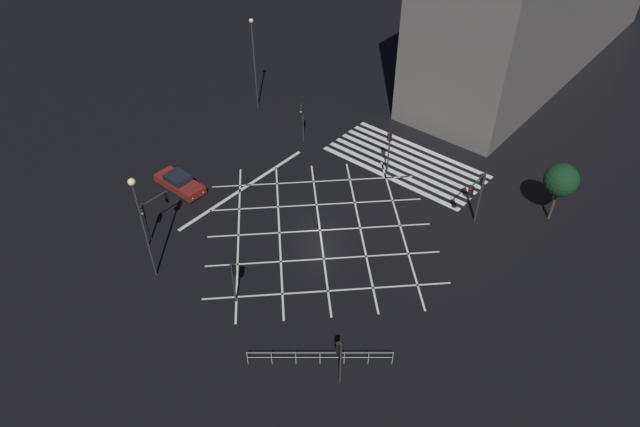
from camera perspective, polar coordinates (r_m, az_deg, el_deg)
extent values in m
plane|color=black|center=(41.99, 0.00, -1.70)|extent=(200.00, 200.00, 0.00)
cube|color=silver|center=(47.46, 6.75, 3.68)|extent=(13.46, 0.50, 0.01)
cube|color=silver|center=(48.09, 7.36, 4.17)|extent=(13.46, 0.50, 0.01)
cube|color=silver|center=(48.72, 7.96, 4.64)|extent=(13.46, 0.50, 0.01)
cube|color=silver|center=(49.36, 8.54, 5.10)|extent=(13.46, 0.50, 0.01)
cube|color=silver|center=(50.00, 9.11, 5.54)|extent=(13.46, 0.50, 0.01)
cube|color=silver|center=(50.66, 9.67, 5.98)|extent=(13.46, 0.50, 0.01)
cube|color=silver|center=(51.32, 10.21, 6.40)|extent=(13.46, 0.50, 0.01)
cube|color=silver|center=(46.60, -0.64, 3.21)|extent=(11.74, 11.74, 0.01)
cube|color=silver|center=(42.80, 8.01, -1.21)|extent=(11.74, 11.74, 0.01)
cube|color=silver|center=(44.25, -0.34, 0.89)|extent=(11.74, 11.74, 0.01)
cube|color=silver|center=(42.29, 4.04, -1.45)|extent=(11.74, 11.74, 0.01)
cube|color=silver|center=(41.99, 0.00, -1.69)|extent=(11.74, 11.74, 0.01)
cube|color=silver|center=(41.99, 0.00, -1.69)|extent=(11.74, 11.74, 0.01)
cube|color=silver|center=(39.82, 0.38, -4.56)|extent=(11.74, 11.74, 0.01)
cube|color=silver|center=(41.90, -4.08, -1.93)|extent=(11.74, 11.74, 0.01)
cube|color=silver|center=(37.77, 0.80, -7.75)|extent=(11.74, 11.74, 0.01)
cube|color=silver|center=(42.02, -8.16, -2.15)|extent=(11.74, 11.74, 0.01)
cube|color=silver|center=(46.34, -7.59, 2.56)|extent=(0.30, 13.46, 0.01)
cube|color=black|center=(79.85, 20.53, 18.82)|extent=(0.06, 1.40, 1.80)
cube|color=beige|center=(76.64, 19.40, 18.22)|extent=(0.06, 1.40, 1.80)
cube|color=black|center=(73.47, 18.18, 17.57)|extent=(0.06, 1.40, 1.80)
cube|color=beige|center=(70.34, 16.86, 16.84)|extent=(0.06, 1.40, 1.80)
cube|color=black|center=(67.27, 15.43, 16.04)|extent=(0.06, 1.40, 1.80)
cube|color=beige|center=(64.24, 13.88, 15.16)|extent=(0.06, 1.40, 1.80)
cube|color=black|center=(61.29, 12.20, 14.18)|extent=(0.06, 1.40, 1.80)
cube|color=black|center=(58.41, 10.36, 13.08)|extent=(0.06, 1.40, 1.80)
cube|color=black|center=(55.61, 8.35, 11.86)|extent=(0.06, 1.40, 1.80)
cube|color=black|center=(65.81, 16.07, 19.23)|extent=(0.06, 1.40, 1.80)
cube|color=black|center=(62.71, 14.49, 18.49)|extent=(0.06, 1.40, 1.80)
cube|color=black|center=(59.68, 12.75, 17.65)|extent=(0.06, 1.40, 1.80)
cube|color=black|center=(56.72, 10.85, 16.70)|extent=(0.06, 1.40, 1.80)
cube|color=beige|center=(53.84, 8.77, 15.64)|extent=(0.06, 1.40, 1.80)
cube|color=black|center=(52.31, 9.23, 19.65)|extent=(0.06, 1.40, 1.80)
cylinder|color=#2D2D30|center=(50.62, -1.71, 9.13)|extent=(0.11, 0.11, 3.84)
cube|color=black|center=(49.81, -1.85, 10.47)|extent=(0.28, 0.16, 0.90)
sphere|color=black|center=(49.59, -1.94, 10.72)|extent=(0.18, 0.18, 0.18)
sphere|color=black|center=(49.74, -1.93, 10.42)|extent=(0.18, 0.18, 0.18)
sphere|color=green|center=(49.89, -1.93, 10.12)|extent=(0.18, 0.18, 0.18)
cube|color=black|center=(49.87, -1.78, 10.51)|extent=(0.36, 0.02, 0.98)
cylinder|color=#2D2D30|center=(41.38, -17.24, -1.08)|extent=(0.11, 0.11, 3.88)
cube|color=black|center=(40.40, -17.52, 0.37)|extent=(0.16, 0.28, 0.90)
sphere|color=black|center=(40.13, -17.51, 0.63)|extent=(0.18, 0.18, 0.18)
sphere|color=black|center=(40.32, -17.42, 0.31)|extent=(0.18, 0.18, 0.18)
sphere|color=green|center=(40.50, -17.34, -0.02)|extent=(0.18, 0.18, 0.18)
cube|color=black|center=(40.46, -17.59, 0.42)|extent=(0.02, 0.36, 0.98)
cylinder|color=#2D2D30|center=(36.34, -8.64, -6.92)|extent=(0.11, 0.11, 3.36)
cube|color=black|center=(35.55, -8.67, -5.50)|extent=(0.28, 0.16, 0.90)
sphere|color=black|center=(35.39, -8.58, -5.07)|extent=(0.18, 0.18, 0.18)
sphere|color=black|center=(35.60, -8.54, -5.41)|extent=(0.18, 0.18, 0.18)
sphere|color=green|center=(35.81, -8.49, -5.74)|extent=(0.18, 0.18, 0.18)
cube|color=black|center=(35.51, -8.77, -5.58)|extent=(0.36, 0.02, 0.98)
cylinder|color=#2D2D30|center=(43.07, 15.75, 1.67)|extent=(0.11, 0.11, 4.51)
cylinder|color=#2D2D30|center=(41.04, 15.59, 3.28)|extent=(0.09, 2.09, 0.09)
cube|color=black|center=(40.52, 14.80, 2.10)|extent=(0.28, 0.16, 0.90)
sphere|color=red|center=(40.25, 14.79, 2.36)|extent=(0.18, 0.18, 0.18)
sphere|color=black|center=(40.43, 14.72, 2.03)|extent=(0.18, 0.18, 0.18)
sphere|color=black|center=(40.61, 14.65, 1.70)|extent=(0.18, 0.18, 0.18)
cube|color=black|center=(40.58, 14.86, 2.16)|extent=(0.36, 0.02, 0.98)
cylinder|color=#2D2D30|center=(32.09, 2.06, -14.79)|extent=(0.11, 0.11, 3.55)
cube|color=black|center=(31.10, 1.91, -13.32)|extent=(0.16, 0.28, 0.90)
sphere|color=red|center=(30.90, 1.76, -12.88)|extent=(0.18, 0.18, 0.18)
sphere|color=black|center=(31.14, 1.75, -13.21)|extent=(0.18, 0.18, 0.18)
sphere|color=black|center=(31.38, 1.73, -13.54)|extent=(0.18, 0.18, 0.18)
cube|color=black|center=(31.07, 2.04, -13.40)|extent=(0.02, 0.36, 0.98)
cylinder|color=#2D2D30|center=(41.97, -16.95, -0.82)|extent=(0.11, 0.11, 3.34)
cylinder|color=#2D2D30|center=(41.42, -16.24, 1.47)|extent=(0.09, 2.03, 0.09)
cube|color=black|center=(42.10, -15.05, 1.66)|extent=(0.28, 0.16, 0.90)
sphere|color=black|center=(41.97, -15.00, 2.05)|extent=(0.18, 0.18, 0.18)
sphere|color=black|center=(42.15, -14.94, 1.73)|extent=(0.18, 0.18, 0.18)
sphere|color=green|center=(42.33, -14.87, 1.42)|extent=(0.18, 0.18, 0.18)
cube|color=black|center=(42.07, -15.15, 1.60)|extent=(0.36, 0.02, 0.98)
cylinder|color=#2D2D30|center=(46.79, 6.89, 6.16)|extent=(0.11, 0.11, 4.13)
cube|color=black|center=(45.84, 6.95, 7.71)|extent=(0.28, 0.16, 0.90)
sphere|color=red|center=(45.60, 6.90, 7.97)|extent=(0.18, 0.18, 0.18)
sphere|color=black|center=(45.76, 6.87, 7.65)|extent=(0.18, 0.18, 0.18)
sphere|color=black|center=(45.92, 6.84, 7.34)|extent=(0.18, 0.18, 0.18)
cube|color=black|center=(45.90, 7.01, 7.76)|extent=(0.36, 0.02, 0.98)
cylinder|color=#2D2D30|center=(43.01, 15.63, 1.47)|extent=(0.11, 0.11, 4.32)
cube|color=black|center=(42.07, 15.86, 3.31)|extent=(0.16, 0.28, 0.90)
sphere|color=black|center=(41.93, 15.80, 3.70)|extent=(0.18, 0.18, 0.18)
sphere|color=black|center=(42.10, 15.73, 3.37)|extent=(0.18, 0.18, 0.18)
sphere|color=green|center=(42.27, 15.66, 3.04)|extent=(0.18, 0.18, 0.18)
cube|color=black|center=(42.04, 15.97, 3.26)|extent=(0.02, 0.36, 0.98)
cylinder|color=#2D2D30|center=(55.14, -6.54, 14.38)|extent=(0.14, 0.14, 8.48)
sphere|color=#F9E0B2|center=(53.40, -6.90, 18.59)|extent=(0.41, 0.41, 0.41)
cylinder|color=#2D2D30|center=(37.76, -17.09, -1.81)|extent=(0.14, 0.14, 7.69)
sphere|color=#F9E0B2|center=(35.34, -18.32, 3.01)|extent=(0.49, 0.49, 0.49)
cylinder|color=#473323|center=(45.57, 22.27, 0.84)|extent=(0.20, 0.20, 2.67)
sphere|color=#143319|center=(44.28, 22.99, 3.10)|extent=(2.48, 2.48, 2.48)
cube|color=maroon|center=(46.91, -13.86, 2.90)|extent=(4.44, 1.71, 0.62)
cube|color=black|center=(46.66, -14.05, 3.50)|extent=(1.86, 1.51, 0.49)
sphere|color=white|center=(45.73, -11.64, 2.13)|extent=(0.16, 0.16, 0.16)
sphere|color=white|center=(45.25, -12.64, 1.49)|extent=(0.16, 0.16, 0.16)
cylinder|color=black|center=(46.43, -12.07, 2.50)|extent=(0.62, 0.20, 0.62)
cylinder|color=black|center=(45.77, -13.45, 1.63)|extent=(0.62, 0.20, 0.62)
cylinder|color=black|center=(48.28, -14.18, 3.76)|extent=(0.62, 0.20, 0.62)
cylinder|color=black|center=(47.65, -15.54, 2.94)|extent=(0.62, 0.20, 0.62)
cylinder|color=#B7B7BC|center=(34.08, -7.27, -14.14)|extent=(0.05, 0.05, 1.05)
cylinder|color=#B7B7BC|center=(33.94, -4.86, -14.20)|extent=(0.05, 0.05, 1.05)
cylinder|color=#B7B7BC|center=(33.86, -2.43, -14.24)|extent=(0.05, 0.05, 1.05)
cylinder|color=#B7B7BC|center=(33.83, 0.00, -14.25)|extent=(0.05, 0.05, 1.05)
cylinder|color=#B7B7BC|center=(33.86, 2.43, -14.24)|extent=(0.05, 0.05, 1.05)
cylinder|color=#B7B7BC|center=(33.94, 4.86, -14.20)|extent=(0.05, 0.05, 1.05)
cylinder|color=#B7B7BC|center=(34.08, 7.27, -14.14)|extent=(0.05, 0.05, 1.05)
cylinder|color=#B7B7BC|center=(33.43, 0.00, -13.77)|extent=(6.43, 5.40, 0.04)
cylinder|color=#B7B7BC|center=(33.78, 0.00, -14.20)|extent=(6.43, 5.40, 0.04)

